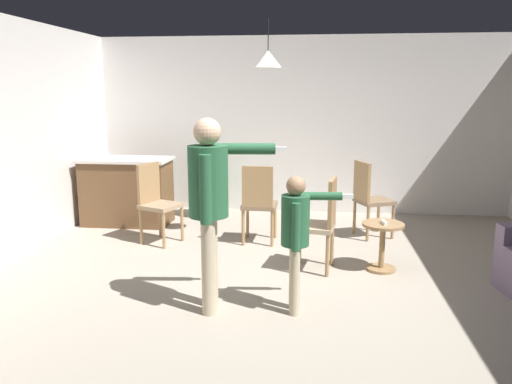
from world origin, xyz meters
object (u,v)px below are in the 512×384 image
object	(u,v)px
dining_chair_centre_back	(156,200)
spare_remote_on_table	(384,222)
person_adult	(210,194)
side_table_by_couch	(382,241)
kitchen_counter	(127,191)
dining_chair_spare	(369,196)
potted_plant_corner	(205,188)
person_child	(297,229)
dining_chair_by_counter	(321,221)
dining_chair_near_wall	(259,201)

from	to	relation	value
dining_chair_centre_back	spare_remote_on_table	bearing A→B (deg)	97.39
spare_remote_on_table	person_adult	bearing A→B (deg)	-144.74
side_table_by_couch	spare_remote_on_table	xyz separation A→B (m)	(0.00, -0.03, 0.21)
kitchen_counter	dining_chair_spare	distance (m)	3.38
potted_plant_corner	side_table_by_couch	bearing A→B (deg)	-41.46
person_adult	person_child	bearing A→B (deg)	87.65
person_adult	dining_chair_centre_back	world-z (taller)	person_adult
dining_chair_by_counter	dining_chair_spare	world-z (taller)	same
dining_chair_spare	dining_chair_near_wall	bearing A→B (deg)	-95.06
person_adult	dining_chair_near_wall	distance (m)	2.03
dining_chair_centre_back	spare_remote_on_table	size ratio (longest dim) A/B	7.69
dining_chair_by_counter	potted_plant_corner	world-z (taller)	dining_chair_by_counter
person_adult	spare_remote_on_table	distance (m)	2.03
person_child	spare_remote_on_table	xyz separation A→B (m)	(0.88, 1.09, -0.21)
side_table_by_couch	dining_chair_spare	world-z (taller)	dining_chair_spare
dining_chair_spare	potted_plant_corner	distance (m)	2.50
potted_plant_corner	person_adult	bearing A→B (deg)	-76.84
kitchen_counter	person_child	bearing A→B (deg)	-46.65
kitchen_counter	potted_plant_corner	xyz separation A→B (m)	(1.02, 0.56, -0.05)
dining_chair_centre_back	dining_chair_spare	world-z (taller)	same
dining_chair_by_counter	spare_remote_on_table	xyz separation A→B (m)	(0.66, 0.03, -0.01)
side_table_by_couch	dining_chair_near_wall	xyz separation A→B (m)	(-1.41, 0.79, 0.22)
dining_chair_spare	potted_plant_corner	size ratio (longest dim) A/B	1.28
person_child	dining_chair_by_counter	distance (m)	1.10
person_adult	potted_plant_corner	distance (m)	3.41
kitchen_counter	side_table_by_couch	distance (m)	3.71
person_adult	spare_remote_on_table	world-z (taller)	person_adult
dining_chair_spare	spare_remote_on_table	xyz separation A→B (m)	(0.02, -1.28, -0.01)
dining_chair_near_wall	person_child	bearing A→B (deg)	-73.22
kitchen_counter	dining_chair_near_wall	size ratio (longest dim) A/B	1.26
kitchen_counter	person_adult	size ratio (longest dim) A/B	0.75
dining_chair_centre_back	person_child	bearing A→B (deg)	67.54
kitchen_counter	spare_remote_on_table	world-z (taller)	kitchen_counter
person_adult	dining_chair_by_counter	size ratio (longest dim) A/B	1.68
dining_chair_near_wall	spare_remote_on_table	bearing A→B (deg)	-29.09
dining_chair_near_wall	dining_chair_spare	size ratio (longest dim) A/B	1.00
kitchen_counter	side_table_by_couch	xyz separation A→B (m)	(3.38, -1.53, -0.15)
dining_chair_by_counter	person_child	bearing A→B (deg)	177.73
person_adult	spare_remote_on_table	size ratio (longest dim) A/B	12.90
kitchen_counter	dining_chair_centre_back	size ratio (longest dim) A/B	1.26
person_child	dining_chair_spare	world-z (taller)	person_child
dining_chair_centre_back	potted_plant_corner	distance (m)	1.42
side_table_by_couch	dining_chair_spare	size ratio (longest dim) A/B	0.52
side_table_by_couch	dining_chair_near_wall	world-z (taller)	dining_chair_near_wall
kitchen_counter	dining_chair_spare	xyz separation A→B (m)	(3.37, -0.28, 0.07)
side_table_by_couch	person_adult	xyz separation A→B (m)	(-1.60, -1.17, 0.71)
person_adult	dining_chair_spare	bearing A→B (deg)	140.96
potted_plant_corner	person_child	bearing A→B (deg)	-65.14
dining_chair_by_counter	spare_remote_on_table	distance (m)	0.66
kitchen_counter	person_child	world-z (taller)	person_child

